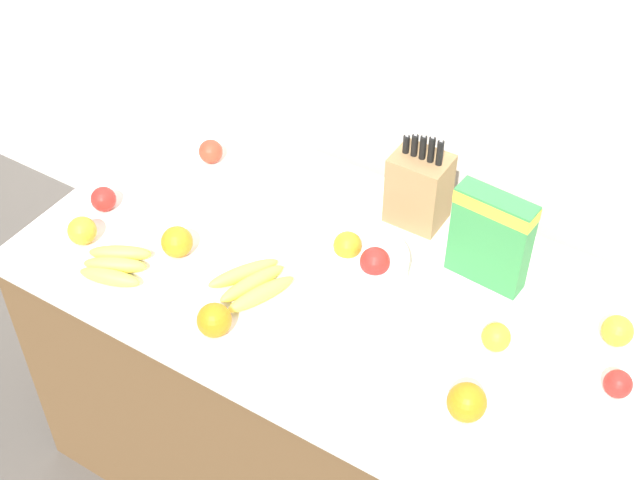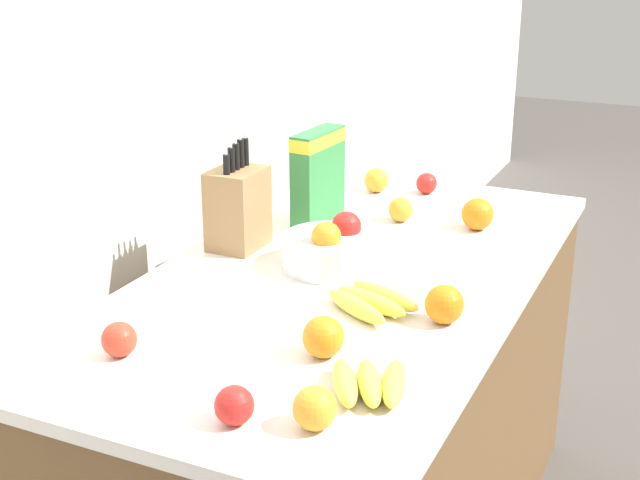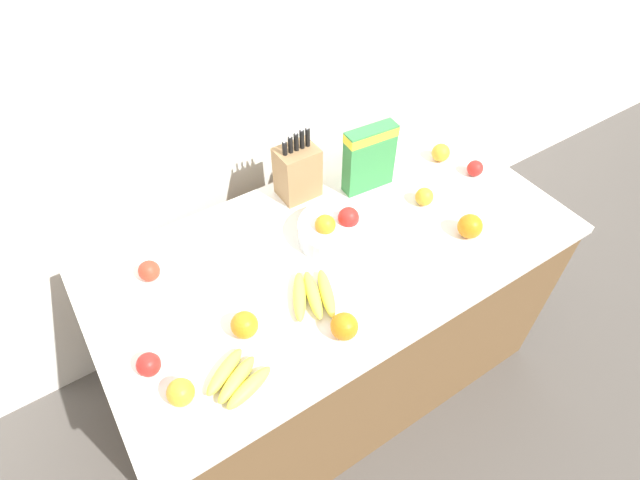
% 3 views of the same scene
% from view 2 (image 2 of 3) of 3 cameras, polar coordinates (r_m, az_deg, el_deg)
% --- Properties ---
extents(wall_back, '(9.00, 0.06, 2.60)m').
position_cam_2_polar(wall_back, '(2.40, -12.81, 9.81)').
color(wall_back, silver).
rests_on(wall_back, ground_plane).
extents(counter, '(1.72, 0.87, 0.89)m').
position_cam_2_polar(counter, '(2.39, 1.60, -11.83)').
color(counter, brown).
rests_on(counter, ground_plane).
extents(knife_block, '(0.15, 0.12, 0.31)m').
position_cam_2_polar(knife_block, '(2.32, -5.28, 2.10)').
color(knife_block, '#937047').
rests_on(knife_block, counter).
extents(cereal_box, '(0.21, 0.08, 0.27)m').
position_cam_2_polar(cereal_box, '(2.48, -0.13, 4.28)').
color(cereal_box, '#338442').
rests_on(cereal_box, counter).
extents(fruit_bowl, '(0.26, 0.26, 0.13)m').
position_cam_2_polar(fruit_bowl, '(2.20, 0.85, -0.56)').
color(fruit_bowl, silver).
rests_on(fruit_bowl, counter).
extents(banana_bunch_left, '(0.20, 0.19, 0.04)m').
position_cam_2_polar(banana_bunch_left, '(1.64, 3.18, -9.13)').
color(banana_bunch_left, yellow).
rests_on(banana_bunch_left, counter).
extents(banana_bunch_right, '(0.20, 0.23, 0.04)m').
position_cam_2_polar(banana_bunch_right, '(1.97, 3.27, -3.95)').
color(banana_bunch_right, yellow).
rests_on(banana_bunch_right, counter).
extents(apple_middle, '(0.07, 0.07, 0.07)m').
position_cam_2_polar(apple_middle, '(2.81, 6.83, 3.62)').
color(apple_middle, red).
rests_on(apple_middle, counter).
extents(apple_rightmost, '(0.07, 0.07, 0.07)m').
position_cam_2_polar(apple_rightmost, '(1.55, -5.51, -10.49)').
color(apple_rightmost, red).
rests_on(apple_rightmost, counter).
extents(apple_front, '(0.07, 0.07, 0.07)m').
position_cam_2_polar(apple_front, '(1.81, -12.73, -6.22)').
color(apple_front, red).
rests_on(apple_front, counter).
extents(orange_near_bowl, '(0.09, 0.09, 0.09)m').
position_cam_2_polar(orange_near_bowl, '(2.50, 10.05, 1.65)').
color(orange_near_bowl, orange).
rests_on(orange_near_bowl, counter).
extents(orange_mid_right, '(0.08, 0.08, 0.08)m').
position_cam_2_polar(orange_mid_right, '(1.53, -0.33, -10.71)').
color(orange_mid_right, orange).
rests_on(orange_mid_right, counter).
extents(orange_front_right, '(0.08, 0.08, 0.08)m').
position_cam_2_polar(orange_front_right, '(2.81, 3.61, 3.84)').
color(orange_front_right, orange).
rests_on(orange_front_right, counter).
extents(orange_front_left, '(0.07, 0.07, 0.07)m').
position_cam_2_polar(orange_front_left, '(2.54, 5.18, 1.96)').
color(orange_front_left, orange).
rests_on(orange_front_left, counter).
extents(orange_by_cereal, '(0.08, 0.08, 0.08)m').
position_cam_2_polar(orange_by_cereal, '(1.76, 0.21, -6.22)').
color(orange_by_cereal, orange).
rests_on(orange_by_cereal, counter).
extents(orange_mid_left, '(0.09, 0.09, 0.09)m').
position_cam_2_polar(orange_mid_left, '(1.92, 7.97, -4.10)').
color(orange_mid_left, orange).
rests_on(orange_mid_left, counter).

